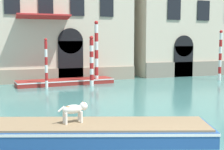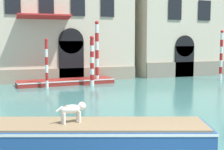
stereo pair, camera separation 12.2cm
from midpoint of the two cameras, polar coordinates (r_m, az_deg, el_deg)
boat_foreground at (r=9.84m, az=-2.83°, el=-10.20°), size 7.31×4.01×0.54m
dog_on_deck at (r=9.79m, az=-6.79°, el=-6.24°), size 0.96×0.36×0.64m
boat_moored_near_palazzo at (r=22.40m, az=-8.25°, el=-1.20°), size 6.97×2.26×0.36m
mooring_pole_0 at (r=22.34m, az=-2.61°, el=4.18°), size 0.27×0.27×4.50m
mooring_pole_2 at (r=20.60m, az=-11.70°, el=2.13°), size 0.19×0.19×3.25m
mooring_pole_3 at (r=25.77m, az=19.46°, el=3.45°), size 0.24×0.24×3.91m
mooring_pole_4 at (r=21.28m, az=-3.51°, el=2.62°), size 0.27×0.27×3.42m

